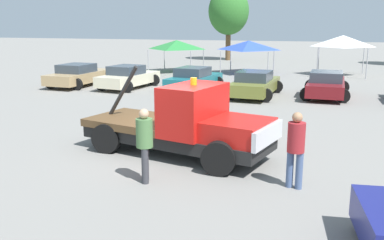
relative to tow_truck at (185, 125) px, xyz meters
The scene contains 13 objects.
ground_plane 0.96m from the tow_truck, 166.36° to the left, with size 160.00×160.00×0.00m, color gray.
tow_truck is the anchor object (origin of this frame).
person_near_truck 3.56m from the tow_truck, 26.64° to the right, with size 0.40×0.40×1.80m.
person_at_hood 2.29m from the tow_truck, 96.76° to the right, with size 0.40×0.40×1.80m.
parked_car_tan 15.51m from the tow_truck, 133.00° to the left, with size 2.63×4.71×1.34m.
parked_car_cream 13.51m from the tow_truck, 122.68° to the left, with size 2.75×4.56×1.34m.
parked_car_teal 12.08m from the tow_truck, 106.04° to the left, with size 2.72×4.46×1.34m.
parked_car_olive 10.72m from the tow_truck, 88.72° to the left, with size 2.60×4.57×1.34m.
parked_car_maroon 12.25m from the tow_truck, 72.07° to the left, with size 2.44×4.64×1.34m.
canopy_tent_green 21.53m from the tow_truck, 110.09° to the left, with size 3.42×3.42×2.44m.
canopy_tent_blue 21.04m from the tow_truck, 95.29° to the left, with size 3.51×3.51×2.44m.
canopy_tent_white 22.06m from the tow_truck, 77.62° to the left, with size 3.28×3.28×2.88m.
tree_left 32.66m from the tow_truck, 100.62° to the left, with size 4.05×4.05×7.23m.
Camera 1 is at (4.06, -11.32, 3.76)m, focal length 40.00 mm.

